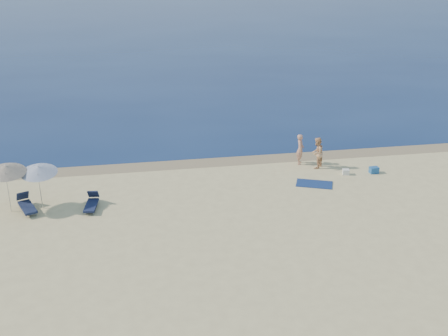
% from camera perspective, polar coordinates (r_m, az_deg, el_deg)
% --- Properties ---
extents(sea, '(240.00, 160.00, 0.01)m').
position_cam_1_polar(sea, '(111.57, -7.24, 16.12)').
color(sea, '#0C1E49').
rests_on(sea, ground).
extents(wet_sand_strip, '(240.00, 1.60, 0.00)m').
position_cam_1_polar(wet_sand_strip, '(33.01, 0.25, 0.72)').
color(wet_sand_strip, '#847254').
rests_on(wet_sand_strip, ground).
extents(person_left, '(0.61, 0.75, 1.79)m').
position_cam_1_polar(person_left, '(32.62, 7.75, 1.91)').
color(person_left, tan).
rests_on(person_left, ground).
extents(person_right, '(1.08, 1.11, 1.80)m').
position_cam_1_polar(person_right, '(32.18, 9.43, 1.53)').
color(person_right, tan).
rests_on(person_right, ground).
extents(beach_towel, '(2.16, 1.68, 0.03)m').
position_cam_1_polar(beach_towel, '(30.33, 9.16, -1.61)').
color(beach_towel, navy).
rests_on(beach_towel, ground).
extents(white_bag, '(0.42, 0.38, 0.30)m').
position_cam_1_polar(white_bag, '(31.82, 12.27, -0.40)').
color(white_bag, silver).
rests_on(white_bag, ground).
extents(blue_cooler, '(0.50, 0.37, 0.35)m').
position_cam_1_polar(blue_cooler, '(32.40, 14.99, -0.20)').
color(blue_cooler, '#1B5396').
rests_on(blue_cooler, ground).
extents(umbrella_near, '(1.88, 1.91, 2.30)m').
position_cam_1_polar(umbrella_near, '(28.14, -18.32, -0.16)').
color(umbrella_near, silver).
rests_on(umbrella_near, ground).
extents(umbrella_far, '(2.23, 2.25, 2.47)m').
position_cam_1_polar(umbrella_far, '(28.27, -21.26, -0.10)').
color(umbrella_far, silver).
rests_on(umbrella_far, ground).
extents(lounger_left, '(1.20, 1.85, 0.78)m').
position_cam_1_polar(lounger_left, '(28.67, -19.42, -3.58)').
color(lounger_left, '#151E3B').
rests_on(lounger_left, ground).
extents(lounger_right, '(0.73, 1.66, 0.71)m').
position_cam_1_polar(lounger_right, '(28.03, -13.30, -3.50)').
color(lounger_right, '#161E3E').
rests_on(lounger_right, ground).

